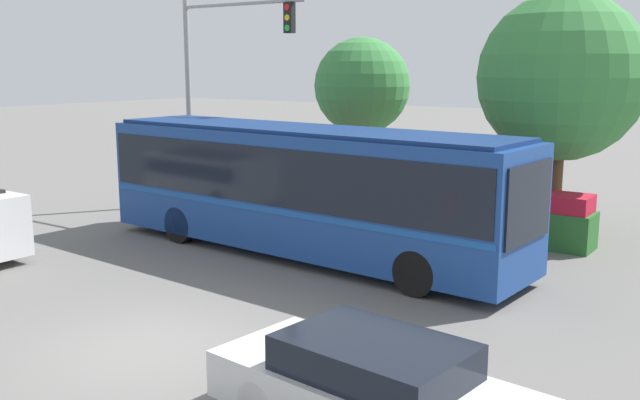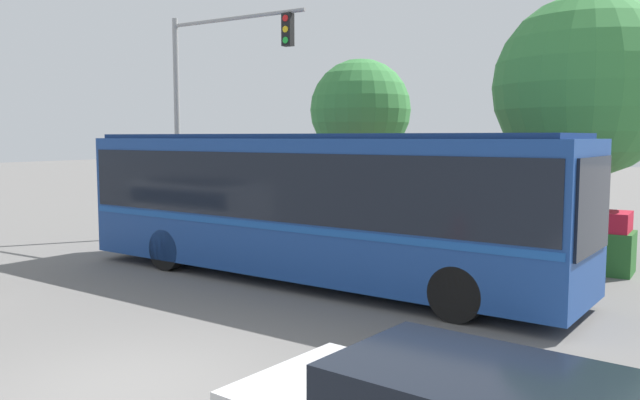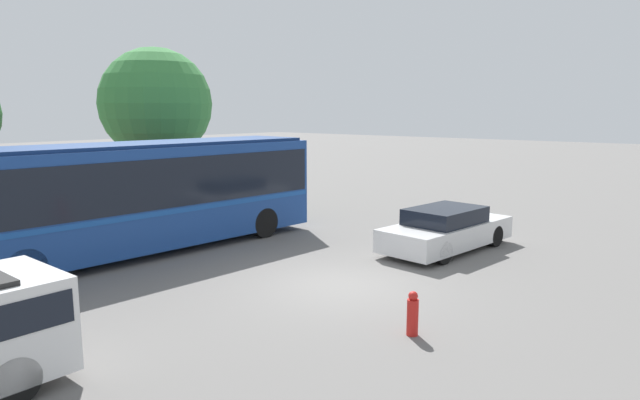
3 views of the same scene
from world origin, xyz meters
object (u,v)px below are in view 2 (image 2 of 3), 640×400
at_px(street_tree_centre, 585,87).
at_px(street_tree_left, 360,111).
at_px(city_bus, 310,198).
at_px(traffic_light_pole, 206,92).

bearing_deg(street_tree_centre, street_tree_left, 169.64).
xyz_separation_m(city_bus, traffic_light_pole, (-5.91, 3.19, 2.71)).
bearing_deg(traffic_light_pole, city_bus, -28.36).
xyz_separation_m(city_bus, street_tree_centre, (4.67, 5.60, 2.60)).
bearing_deg(city_bus, street_tree_left, 113.62).
height_order(traffic_light_pole, street_tree_centre, traffic_light_pole).
bearing_deg(street_tree_centre, traffic_light_pole, -167.20).
distance_m(city_bus, street_tree_centre, 7.74).
xyz_separation_m(street_tree_left, street_tree_centre, (7.18, -1.31, 0.39)).
distance_m(street_tree_left, street_tree_centre, 7.31).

